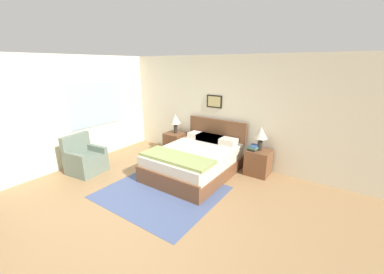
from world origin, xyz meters
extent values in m
plane|color=#99754C|center=(0.00, 0.00, 0.00)|extent=(16.00, 16.00, 0.00)
cube|color=beige|center=(0.00, 2.93, 1.30)|extent=(7.83, 0.06, 2.60)
cube|color=black|center=(-0.13, 2.89, 1.50)|extent=(0.42, 0.02, 0.31)
cube|color=tan|center=(-0.13, 2.87, 1.50)|extent=(0.35, 0.00, 0.25)
cube|color=beige|center=(-2.74, 1.45, 1.30)|extent=(0.06, 5.30, 2.60)
cube|color=#9EBCDB|center=(-2.70, 1.35, 1.39)|extent=(0.02, 1.51, 1.09)
cube|color=#47567F|center=(-0.07, 0.77, 0.00)|extent=(2.15, 1.92, 0.01)
cube|color=brown|center=(0.00, 1.81, 0.14)|extent=(1.57, 2.05, 0.28)
cube|color=brown|center=(0.00, 0.82, 0.32)|extent=(1.57, 0.06, 0.08)
cube|color=beige|center=(0.00, 1.81, 0.43)|extent=(1.51, 1.97, 0.29)
cube|color=brown|center=(0.00, 2.81, 0.82)|extent=(1.57, 0.06, 0.50)
cube|color=#8E9E5B|center=(0.00, 1.17, 0.60)|extent=(1.54, 0.57, 0.06)
cube|color=beige|center=(-0.38, 2.58, 0.64)|extent=(0.52, 0.32, 0.14)
cube|color=beige|center=(0.38, 2.58, 0.64)|extent=(0.52, 0.32, 0.14)
cube|color=slate|center=(0.00, 2.58, 0.64)|extent=(0.52, 0.32, 0.14)
cube|color=slate|center=(-0.12, 2.58, 0.64)|extent=(0.52, 0.32, 0.14)
cube|color=slate|center=(-2.08, 0.48, 0.21)|extent=(0.76, 0.77, 0.42)
cube|color=slate|center=(-2.36, 0.44, 0.64)|extent=(0.20, 0.70, 0.45)
cube|color=slate|center=(-2.11, 0.77, 0.49)|extent=(0.69, 0.18, 0.14)
cube|color=slate|center=(-2.04, 0.18, 0.49)|extent=(0.69, 0.18, 0.14)
cube|color=brown|center=(-1.18, 2.61, 0.28)|extent=(0.51, 0.48, 0.57)
sphere|color=#332D28|center=(-1.18, 2.36, 0.44)|extent=(0.02, 0.02, 0.02)
cube|color=brown|center=(1.19, 2.61, 0.28)|extent=(0.51, 0.48, 0.57)
sphere|color=#332D28|center=(1.19, 2.36, 0.44)|extent=(0.02, 0.02, 0.02)
cylinder|color=#2D2823|center=(-1.18, 2.63, 0.67)|extent=(0.10, 0.10, 0.21)
cylinder|color=#2D2823|center=(-1.18, 2.63, 0.81)|extent=(0.02, 0.02, 0.06)
cone|color=beige|center=(-1.18, 2.63, 0.97)|extent=(0.29, 0.29, 0.25)
cylinder|color=#2D2823|center=(1.18, 2.63, 0.67)|extent=(0.10, 0.10, 0.21)
cylinder|color=#2D2823|center=(1.18, 2.63, 0.81)|extent=(0.02, 0.02, 0.06)
cone|color=beige|center=(1.18, 2.63, 0.97)|extent=(0.29, 0.29, 0.25)
cube|color=#232328|center=(1.07, 2.56, 0.59)|extent=(0.20, 0.26, 0.04)
cube|color=#4C7551|center=(1.07, 2.56, 0.63)|extent=(0.22, 0.27, 0.04)
cube|color=#335693|center=(1.07, 2.56, 0.66)|extent=(0.17, 0.22, 0.03)
camera|label=1|loc=(2.72, -2.23, 2.39)|focal=22.00mm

